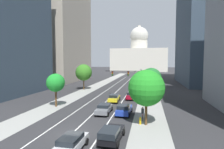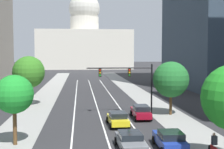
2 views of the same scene
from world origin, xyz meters
name	(u,v)px [view 1 (image 1 of 2)]	position (x,y,z in m)	size (l,w,h in m)	color
ground_plane	(123,86)	(0.00, 40.00, 0.00)	(400.00, 400.00, 0.00)	#2B2B2D
sidewalk_left	(94,87)	(-8.23, 35.00, 0.01)	(4.32, 130.00, 0.01)	gray
sidewalk_right	(149,89)	(8.23, 35.00, 0.01)	(4.32, 130.00, 0.01)	gray
lane_stripe_left	(102,93)	(-3.03, 25.00, 0.01)	(0.16, 90.00, 0.01)	white
lane_stripe_center	(115,94)	(0.00, 25.00, 0.01)	(0.16, 90.00, 0.01)	white
lane_stripe_right	(127,94)	(3.03, 25.00, 0.01)	(0.16, 90.00, 0.01)	white
office_tower_far_left	(58,31)	(-28.40, 51.82, 20.26)	(19.30, 30.26, 40.45)	#9E9384
office_tower_far_right	(212,1)	(28.41, 50.18, 27.80)	(19.32, 30.34, 55.54)	#334251
capitol_building	(139,56)	(0.00, 135.98, 11.93)	(43.40, 27.68, 37.01)	beige
car_yellow	(114,98)	(1.52, 16.23, 0.75)	(2.11, 4.28, 1.42)	yellow
car_blue	(124,109)	(4.54, 7.99, 0.77)	(2.19, 4.41, 1.49)	#1E389E
car_silver	(71,143)	(1.52, -3.93, 0.75)	(2.00, 4.54, 1.38)	#B2B5BA
car_crimson	(131,95)	(4.55, 19.46, 0.79)	(2.02, 4.70, 1.53)	maroon
car_gray	(104,108)	(1.52, 8.17, 0.72)	(2.11, 4.62, 1.37)	slate
car_black	(111,134)	(4.53, -1.29, 0.78)	(2.15, 4.51, 1.49)	black
traffic_signal_mast	(129,77)	(3.77, 21.97, 4.42)	(7.97, 0.39, 6.08)	black
fire_hydrant	(140,121)	(7.05, 4.23, 0.46)	(0.26, 0.35, 0.91)	yellow
cyclist	(143,113)	(7.28, 6.17, 0.85)	(0.37, 1.70, 1.72)	black
street_tree_mid_right	(151,78)	(8.54, 21.23, 4.26)	(4.31, 4.31, 6.42)	#51381E
street_tree_near_right	(146,88)	(7.74, 4.21, 4.54)	(4.42, 4.42, 6.76)	#51381E
street_tree_mid_left	(84,72)	(-9.48, 29.69, 4.73)	(4.51, 4.51, 7.00)	#51381E
street_tree_near_left	(56,83)	(-7.57, 10.54, 4.11)	(3.13, 3.13, 5.70)	#51381E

